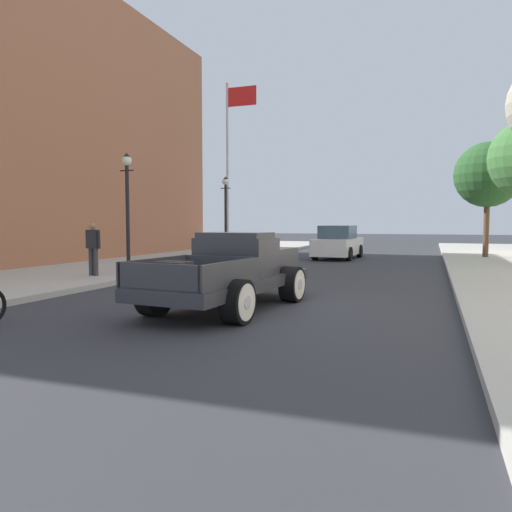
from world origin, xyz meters
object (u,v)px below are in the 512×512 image
at_px(pedestrian_sidewalk_left, 93,245).
at_px(street_lamp_far, 226,210).
at_px(hotrod_truck_gunmetal, 234,271).
at_px(flagpole, 231,149).
at_px(street_lamp_near, 127,204).
at_px(street_tree_third, 488,175).
at_px(car_background_white, 338,243).

height_order(pedestrian_sidewalk_left, street_lamp_far, street_lamp_far).
height_order(hotrod_truck_gunmetal, flagpole, flagpole).
bearing_deg(street_lamp_far, street_lamp_near, -88.51).
xyz_separation_m(street_lamp_near, flagpole, (-1.15, 11.26, 3.39)).
bearing_deg(street_tree_third, street_lamp_far, -161.31).
bearing_deg(car_background_white, flagpole, 176.14).
height_order(pedestrian_sidewalk_left, street_lamp_near, street_lamp_near).
bearing_deg(car_background_white, pedestrian_sidewalk_left, -115.00).
bearing_deg(hotrod_truck_gunmetal, street_lamp_near, 144.63).
xyz_separation_m(pedestrian_sidewalk_left, street_lamp_near, (0.70, 0.84, 1.30)).
distance_m(hotrod_truck_gunmetal, street_lamp_near, 6.58).
height_order(street_lamp_far, flagpole, flagpole).
xyz_separation_m(pedestrian_sidewalk_left, flagpole, (-0.45, 12.10, 4.68)).
bearing_deg(pedestrian_sidewalk_left, street_tree_third, 46.98).
distance_m(street_lamp_near, street_lamp_far, 8.32).
xyz_separation_m(pedestrian_sidewalk_left, street_lamp_far, (0.48, 9.15, 1.30)).
relative_size(hotrod_truck_gunmetal, street_lamp_near, 1.31).
relative_size(flagpole, street_tree_third, 1.68).
xyz_separation_m(hotrod_truck_gunmetal, flagpole, (-6.35, 14.95, 5.02)).
relative_size(pedestrian_sidewalk_left, street_tree_third, 0.30).
xyz_separation_m(street_lamp_far, street_tree_third, (11.78, 3.99, 1.66)).
bearing_deg(street_lamp_far, pedestrian_sidewalk_left, -93.00).
xyz_separation_m(car_background_white, pedestrian_sidewalk_left, (-5.45, -11.70, 0.32)).
relative_size(car_background_white, street_lamp_near, 1.14).
bearing_deg(car_background_white, street_lamp_near, -113.67).
bearing_deg(hotrod_truck_gunmetal, street_lamp_far, 114.27).
distance_m(car_background_white, flagpole, 7.75).
distance_m(car_background_white, street_lamp_near, 11.97).
distance_m(car_background_white, pedestrian_sidewalk_left, 12.91).
distance_m(hotrod_truck_gunmetal, street_lamp_far, 13.27).
distance_m(pedestrian_sidewalk_left, street_lamp_far, 9.26).
relative_size(hotrod_truck_gunmetal, street_lamp_far, 1.31).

